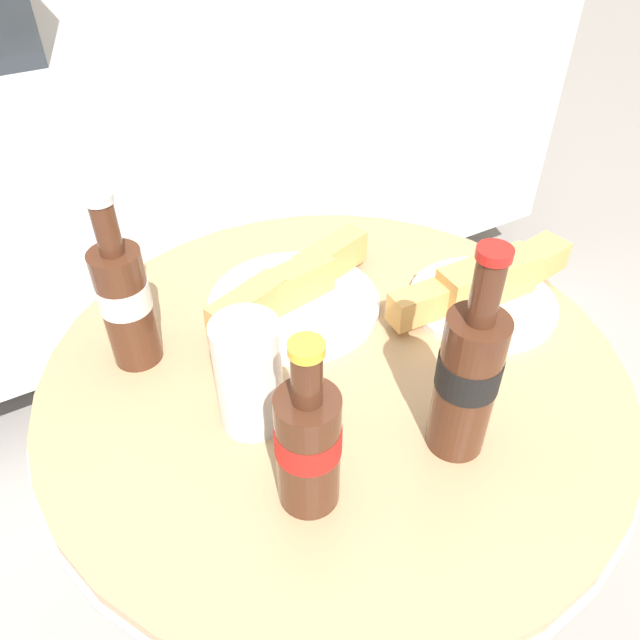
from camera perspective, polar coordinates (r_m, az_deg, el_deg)
ground_plane at (r=1.40m, az=0.85°, el=-25.51°), size 30.00×30.00×0.00m
bistro_table at (r=0.91m, az=1.19°, el=-10.93°), size 0.75×0.75×0.71m
cola_bottle_left at (r=0.79m, az=-17.40°, el=1.75°), size 0.06×0.06×0.24m
cola_bottle_right at (r=0.66m, az=13.34°, el=-5.08°), size 0.07×0.07×0.26m
cola_bottle_center at (r=0.61m, az=-1.09°, el=-11.20°), size 0.07×0.07×0.21m
drinking_glass at (r=0.70m, az=-6.49°, el=-5.39°), size 0.07×0.07×0.14m
lunch_plate_near at (r=0.87m, az=-2.54°, el=2.38°), size 0.28×0.24×0.07m
lunch_plate_far at (r=0.91m, az=14.82°, el=2.78°), size 0.31×0.21×0.07m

